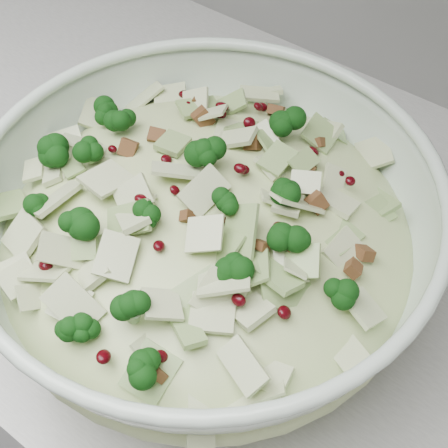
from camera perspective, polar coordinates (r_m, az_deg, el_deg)
name	(u,v)px	position (r m, az deg, el deg)	size (l,w,h in m)	color
counter	(129,316)	(1.10, -8.71, -8.34)	(3.60, 0.60, 0.90)	beige
mixing_bowl	(207,240)	(0.52, -1.57, -1.43)	(0.44, 0.44, 0.15)	silver
salad	(206,221)	(0.50, -1.63, 0.25)	(0.37, 0.37, 0.15)	#C4D08E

